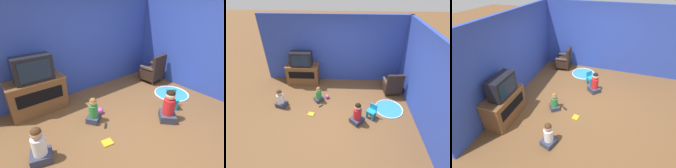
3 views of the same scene
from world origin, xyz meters
The scene contains 13 objects.
ground_plane centered at (0.00, 0.00, 0.00)m, with size 30.00×30.00×0.00m, color brown.
wall_back centered at (-0.35, 2.16, 1.26)m, with size 5.30×0.12×2.52m.
tv_cabinet centered at (-1.53, 1.81, 0.40)m, with size 1.21×0.56×0.77m.
television centered at (-1.53, 1.75, 1.04)m, with size 0.77×0.35×0.53m.
black_armchair centered at (1.76, 1.26, 0.33)m, with size 0.63×0.61×0.86m.
yellow_kid_chair centered at (0.90, -0.01, 0.20)m, with size 0.34×0.34×0.45m.
play_mat centered at (1.52, 0.38, 0.01)m, with size 0.91×0.91×0.04m.
child_watching_left centered at (-1.98, 0.37, 0.28)m, with size 0.40×0.37×0.64m.
child_watching_center centered at (0.46, -0.23, 0.31)m, with size 0.48×0.48×0.71m.
child_watching_right centered at (-0.79, 0.69, 0.24)m, with size 0.38×0.37×0.56m.
toy_ball centered at (-0.52, 0.84, 0.07)m, with size 0.14×0.14×0.14m.
book centered at (-0.95, 0.01, 0.01)m, with size 0.21×0.19×0.02m.
remote_control centered at (-0.70, 0.40, 0.01)m, with size 0.13×0.14×0.02m.
Camera 1 is at (-2.35, -1.88, 2.30)m, focal length 28.00 mm.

